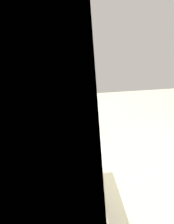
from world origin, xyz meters
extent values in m
cube|color=#E2CF84|center=(0.00, 1.70, 1.31)|extent=(3.79, 0.12, 2.62)
cube|color=silver|center=(-0.41, 1.33, 0.89)|extent=(2.85, 0.65, 0.02)
cube|color=#332819|center=(-0.41, 1.02, 0.44)|extent=(0.01, 0.01, 0.81)
cube|color=#332819|center=(0.07, 1.02, 0.44)|extent=(0.01, 0.01, 0.81)
cube|color=#332819|center=(0.54, 1.02, 0.44)|extent=(0.01, 0.01, 0.81)
cube|color=beige|center=(-0.41, 1.48, 1.84)|extent=(2.01, 0.32, 0.73)
cube|color=#B7BABF|center=(1.31, 1.33, 0.45)|extent=(0.59, 0.62, 0.90)
cube|color=black|center=(1.31, 1.02, 0.40)|extent=(0.46, 0.01, 0.49)
cube|color=black|center=(1.31, 1.33, 0.91)|extent=(0.56, 0.59, 0.02)
cube|color=#B7BABF|center=(1.31, 1.62, 0.99)|extent=(0.56, 0.04, 0.18)
cylinder|color=#38383D|center=(1.18, 1.22, 0.92)|extent=(0.11, 0.11, 0.01)
cylinder|color=#38383D|center=(1.44, 1.22, 0.92)|extent=(0.11, 0.11, 0.01)
cylinder|color=#38383D|center=(1.18, 1.44, 0.92)|extent=(0.11, 0.11, 0.01)
cylinder|color=#38383D|center=(1.44, 1.44, 0.92)|extent=(0.11, 0.11, 0.01)
cube|color=white|center=(-0.62, 1.35, 1.04)|extent=(0.51, 0.34, 0.28)
cube|color=black|center=(-0.67, 1.18, 1.04)|extent=(0.32, 0.01, 0.20)
cube|color=#2D2D33|center=(-0.42, 1.18, 1.04)|extent=(0.09, 0.01, 0.20)
cylinder|color=#D84C47|center=(-0.19, 1.24, 0.93)|extent=(0.18, 0.18, 0.06)
cylinder|color=#CF5249|center=(-0.19, 1.24, 0.94)|extent=(0.15, 0.15, 0.03)
camera|label=1|loc=(-1.26, 1.34, 2.04)|focal=30.95mm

